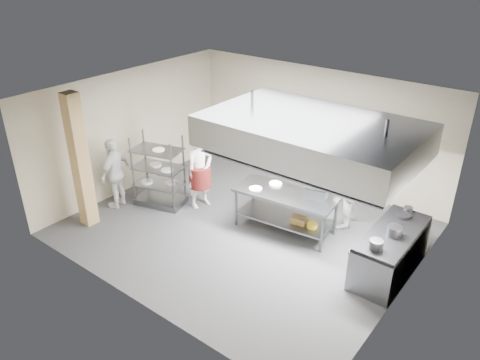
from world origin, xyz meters
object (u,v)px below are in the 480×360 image
Objects in this scene: stockpot at (394,231)px; chef_line at (345,188)px; griddle at (316,192)px; chef_head at (200,171)px; island at (285,211)px; chef_plating at (115,173)px; cooking_range at (390,253)px; pass_rack at (159,171)px.

chef_line is at bearing 144.02° from stockpot.
chef_head is at bearing 178.60° from griddle.
griddle is (2.76, 0.53, 0.12)m from chef_head.
island is 1.28× the size of chef_plating.
stockpot is (4.57, 0.16, 0.09)m from chef_head.
cooking_range is (2.37, -0.04, -0.04)m from island.
chef_line is at bearing 40.40° from island.
chef_plating is at bearing -152.77° from pass_rack.
cooking_range is 1.08× the size of chef_line.
chef_head is 0.98× the size of chef_line.
griddle is at bearing 97.79° from chef_plating.
pass_rack is at bearing -171.43° from cooking_range.
chef_plating reaches higher than griddle.
chef_head is 1.97m from chef_plating.
cooking_range is 0.59m from stockpot.
chef_plating is (-1.56, -1.21, -0.05)m from chef_head.
cooking_range is 1.88m from griddle.
griddle is at bearing 0.28° from pass_rack.
cooking_range is 1.11× the size of chef_head.
pass_rack reaches higher than cooking_range.
chef_plating reaches higher than stockpot.
chef_line is (3.04, 1.27, 0.02)m from chef_head.
pass_rack is 0.95× the size of chef_head.
chef_head is 2.81m from griddle.
chef_head reaches higher than stockpot.
pass_rack is 0.86× the size of cooking_range.
griddle is (-1.77, 0.25, 0.60)m from cooking_range.
chef_plating is (-6.08, -1.49, 0.43)m from cooking_range.
island is 3.13m from pass_rack.
chef_head is 6.69× the size of stockpot.
chef_plating is at bearing -164.19° from island.
chef_line reaches higher than chef_head.
chef_line is (-1.48, 0.99, 0.50)m from cooking_range.
stockpot is at bearing -10.23° from island.
chef_plating is (-4.60, -2.48, -0.07)m from chef_line.
stockpot is (2.41, -0.15, 0.54)m from island.
island is 4.74× the size of griddle.
pass_rack reaches higher than island.
chef_line is 0.80m from griddle.
pass_rack is 4.27m from chef_line.
chef_head is at bearing -176.44° from cooking_range.
island is 1.20× the size of chef_head.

